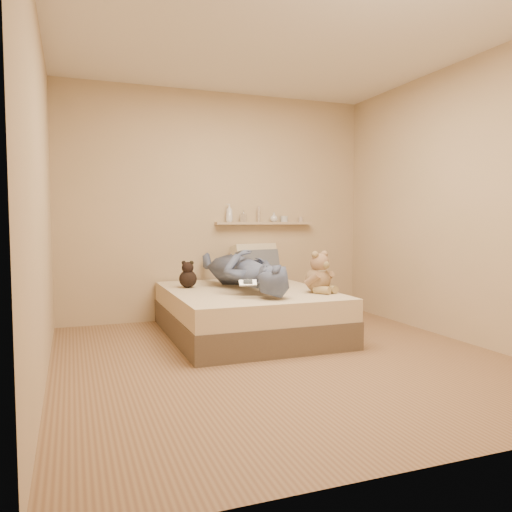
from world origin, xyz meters
name	(u,v)px	position (x,y,z in m)	size (l,w,h in m)	color
room	(284,199)	(0.00, 0.00, 1.30)	(3.80, 3.80, 3.80)	#8B6A48
bed	(246,312)	(0.00, 0.93, 0.22)	(1.50, 1.90, 0.45)	brown
game_console	(248,283)	(-0.17, 0.39, 0.59)	(0.16, 0.09, 0.05)	silver
teddy_bear	(319,275)	(0.58, 0.49, 0.61)	(0.31, 0.33, 0.40)	#8D6D4D
dark_plush	(188,276)	(-0.51, 1.25, 0.57)	(0.18, 0.18, 0.28)	black
pillow_cream	(255,262)	(0.40, 1.76, 0.65)	(0.55, 0.16, 0.40)	beige
pillow_grey	(259,265)	(0.39, 1.62, 0.62)	(0.50, 0.14, 0.34)	slate
person	(243,269)	(-0.01, 0.97, 0.65)	(0.60, 1.65, 0.40)	#4E5A7C
wall_shelf	(264,223)	(0.55, 1.84, 1.10)	(1.20, 0.12, 0.03)	tan
shelf_bottles	(256,216)	(0.44, 1.84, 1.19)	(0.99, 0.12, 0.21)	white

